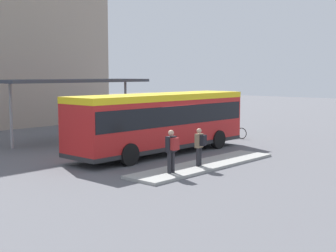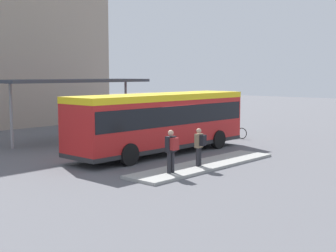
% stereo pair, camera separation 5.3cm
% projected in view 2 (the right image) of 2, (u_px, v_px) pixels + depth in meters
% --- Properties ---
extents(ground_plane, '(120.00, 120.00, 0.00)m').
position_uv_depth(ground_plane, '(161.00, 154.00, 23.72)').
color(ground_plane, '#5B5B60').
extents(curb_island, '(8.29, 1.80, 0.12)m').
position_uv_depth(curb_island, '(205.00, 165.00, 20.39)').
color(curb_island, '#9E9E99').
rests_on(curb_island, ground_plane).
extents(city_bus, '(10.60, 2.68, 3.03)m').
position_uv_depth(city_bus, '(161.00, 119.00, 23.53)').
color(city_bus, red).
rests_on(city_bus, ground_plane).
extents(pedestrian_waiting, '(0.42, 0.45, 1.61)m').
position_uv_depth(pedestrian_waiting, '(200.00, 144.00, 19.77)').
color(pedestrian_waiting, '#232328').
rests_on(pedestrian_waiting, curb_island).
extents(pedestrian_companion, '(0.44, 0.46, 1.71)m').
position_uv_depth(pedestrian_companion, '(172.00, 149.00, 18.32)').
color(pedestrian_companion, '#232328').
rests_on(pedestrian_companion, curb_island).
extents(bicycle_white, '(0.48, 1.64, 0.71)m').
position_uv_depth(bicycle_white, '(235.00, 132.00, 29.43)').
color(bicycle_white, black).
rests_on(bicycle_white, ground_plane).
extents(bicycle_yellow, '(0.48, 1.60, 0.69)m').
position_uv_depth(bicycle_yellow, '(225.00, 132.00, 29.76)').
color(bicycle_yellow, black).
rests_on(bicycle_yellow, ground_plane).
extents(bicycle_blue, '(0.48, 1.81, 0.78)m').
position_uv_depth(bicycle_blue, '(217.00, 130.00, 30.34)').
color(bicycle_blue, black).
rests_on(bicycle_blue, ground_plane).
extents(station_shelter, '(9.86, 3.02, 3.71)m').
position_uv_depth(station_shelter, '(74.00, 82.00, 28.03)').
color(station_shelter, '#383D47').
rests_on(station_shelter, ground_plane).
extents(potted_planter_near_shelter, '(1.00, 1.00, 1.46)m').
position_uv_depth(potted_planter_near_shelter, '(105.00, 131.00, 26.77)').
color(potted_planter_near_shelter, slate).
rests_on(potted_planter_near_shelter, ground_plane).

